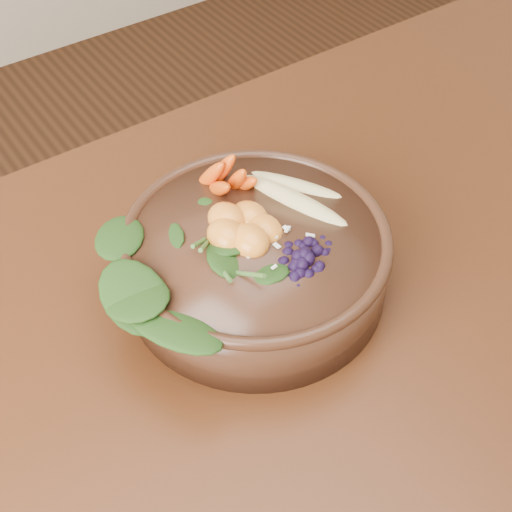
{
  "coord_description": "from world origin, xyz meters",
  "views": [
    {
      "loc": [
        -0.45,
        -0.42,
        1.43
      ],
      "look_at": [
        -0.11,
        0.07,
        0.8
      ],
      "focal_mm": 50.0,
      "sensor_mm": 36.0,
      "label": 1
    }
  ],
  "objects_px": {
    "dining_table": "(352,323)",
    "kale_heap": "(184,224)",
    "blueberry_pile": "(307,245)",
    "mandarin_cluster": "(243,218)",
    "stoneware_bowl": "(256,262)",
    "banana_halves": "(295,183)",
    "carrot_cluster": "(224,155)"
  },
  "relations": [
    {
      "from": "dining_table",
      "to": "kale_heap",
      "type": "xyz_separation_m",
      "value": [
        -0.18,
        0.11,
        0.2
      ]
    },
    {
      "from": "blueberry_pile",
      "to": "mandarin_cluster",
      "type": "bearing_deg",
      "value": 111.45
    },
    {
      "from": "stoneware_bowl",
      "to": "kale_heap",
      "type": "bearing_deg",
      "value": 147.58
    },
    {
      "from": "banana_halves",
      "to": "mandarin_cluster",
      "type": "relative_size",
      "value": 1.8
    },
    {
      "from": "dining_table",
      "to": "carrot_cluster",
      "type": "relative_size",
      "value": 18.08
    },
    {
      "from": "kale_heap",
      "to": "carrot_cluster",
      "type": "distance_m",
      "value": 0.11
    },
    {
      "from": "dining_table",
      "to": "banana_halves",
      "type": "xyz_separation_m",
      "value": [
        -0.03,
        0.1,
        0.19
      ]
    },
    {
      "from": "carrot_cluster",
      "to": "banana_halves",
      "type": "xyz_separation_m",
      "value": [
        0.06,
        -0.06,
        -0.03
      ]
    },
    {
      "from": "carrot_cluster",
      "to": "banana_halves",
      "type": "height_order",
      "value": "carrot_cluster"
    },
    {
      "from": "banana_halves",
      "to": "mandarin_cluster",
      "type": "xyz_separation_m",
      "value": [
        -0.09,
        -0.02,
        0.0
      ]
    },
    {
      "from": "kale_heap",
      "to": "carrot_cluster",
      "type": "xyz_separation_m",
      "value": [
        0.09,
        0.06,
        0.02
      ]
    },
    {
      "from": "dining_table",
      "to": "banana_halves",
      "type": "bearing_deg",
      "value": 105.7
    },
    {
      "from": "kale_heap",
      "to": "carrot_cluster",
      "type": "bearing_deg",
      "value": 31.22
    },
    {
      "from": "mandarin_cluster",
      "to": "blueberry_pile",
      "type": "distance_m",
      "value": 0.09
    },
    {
      "from": "kale_heap",
      "to": "mandarin_cluster",
      "type": "xyz_separation_m",
      "value": [
        0.07,
        -0.03,
        -0.01
      ]
    },
    {
      "from": "stoneware_bowl",
      "to": "kale_heap",
      "type": "xyz_separation_m",
      "value": [
        -0.07,
        0.04,
        0.07
      ]
    },
    {
      "from": "stoneware_bowl",
      "to": "carrot_cluster",
      "type": "relative_size",
      "value": 3.62
    },
    {
      "from": "dining_table",
      "to": "kale_heap",
      "type": "relative_size",
      "value": 7.61
    },
    {
      "from": "stoneware_bowl",
      "to": "kale_heap",
      "type": "height_order",
      "value": "kale_heap"
    },
    {
      "from": "kale_heap",
      "to": "stoneware_bowl",
      "type": "bearing_deg",
      "value": -32.42
    },
    {
      "from": "carrot_cluster",
      "to": "blueberry_pile",
      "type": "bearing_deg",
      "value": -109.55
    },
    {
      "from": "mandarin_cluster",
      "to": "blueberry_pile",
      "type": "bearing_deg",
      "value": -68.55
    },
    {
      "from": "banana_halves",
      "to": "blueberry_pile",
      "type": "xyz_separation_m",
      "value": [
        -0.06,
        -0.1,
        0.01
      ]
    },
    {
      "from": "banana_halves",
      "to": "blueberry_pile",
      "type": "distance_m",
      "value": 0.11
    },
    {
      "from": "blueberry_pile",
      "to": "banana_halves",
      "type": "bearing_deg",
      "value": 59.2
    },
    {
      "from": "carrot_cluster",
      "to": "blueberry_pile",
      "type": "xyz_separation_m",
      "value": [
        0.0,
        -0.16,
        -0.02
      ]
    },
    {
      "from": "mandarin_cluster",
      "to": "carrot_cluster",
      "type": "bearing_deg",
      "value": 70.91
    },
    {
      "from": "banana_halves",
      "to": "stoneware_bowl",
      "type": "bearing_deg",
      "value": -177.26
    },
    {
      "from": "stoneware_bowl",
      "to": "banana_halves",
      "type": "bearing_deg",
      "value": 23.45
    },
    {
      "from": "banana_halves",
      "to": "carrot_cluster",
      "type": "bearing_deg",
      "value": 113.06
    },
    {
      "from": "dining_table",
      "to": "stoneware_bowl",
      "type": "distance_m",
      "value": 0.19
    },
    {
      "from": "dining_table",
      "to": "blueberry_pile",
      "type": "height_order",
      "value": "blueberry_pile"
    }
  ]
}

